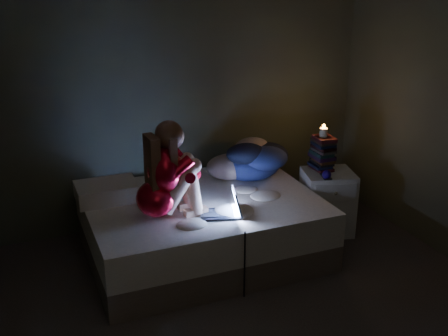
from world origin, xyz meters
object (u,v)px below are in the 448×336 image
nightstand (327,202)px  laptop (220,202)px  woman (155,172)px  candle (323,133)px  bed (202,227)px  phone (330,177)px

nightstand → laptop: bearing=-149.6°
laptop → nightstand: size_ratio=0.54×
woman → candle: (1.63, 0.30, 0.03)m
bed → woman: woman is taller
bed → woman: size_ratio=2.46×
bed → laptop: laptop is taller
woman → nightstand: 1.77m
bed → phone: bearing=-6.7°
bed → candle: size_ratio=23.38×
laptop → phone: 1.14m
bed → laptop: bearing=-86.7°
woman → laptop: size_ratio=2.43×
laptop → candle: (1.16, 0.43, 0.30)m
nightstand → phone: 0.33m
bed → phone: (1.14, -0.13, 0.33)m
candle → bed: bearing=-176.1°
bed → nightstand: bearing=-0.7°
bed → candle: (1.19, 0.08, 0.67)m
woman → laptop: 0.55m
bed → candle: candle is taller
bed → woman: (-0.44, -0.22, 0.64)m
laptop → bed: bearing=108.8°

